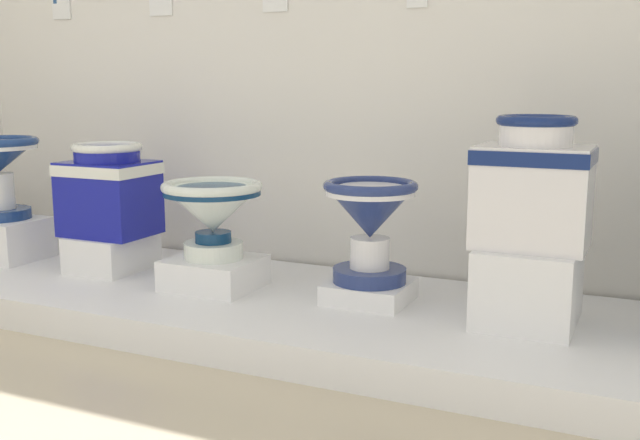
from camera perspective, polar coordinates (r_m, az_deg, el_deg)
display_platform at (r=3.06m, az=-2.45°, el=-6.94°), size 3.81×1.05×0.13m
plinth_block_slender_white at (r=3.99m, az=-23.05°, el=-1.29°), size 0.40×0.31×0.20m
plinth_block_broad_patterned at (r=3.58m, az=-15.59°, el=-2.36°), size 0.29×0.36×0.17m
antique_toilet_broad_patterned at (r=3.53m, az=-15.83°, el=2.42°), size 0.39×0.32×0.42m
plinth_block_tall_cobalt at (r=3.18m, az=-8.09°, el=-4.01°), size 0.37×0.33×0.13m
antique_toilet_tall_cobalt at (r=3.12m, az=-8.21°, el=0.92°), size 0.42×0.42×0.32m
plinth_block_pale_glazed at (r=2.96m, az=3.78°, el=-5.47°), size 0.31×0.30×0.08m
antique_toilet_pale_glazed at (r=2.90m, az=3.85°, el=0.29°), size 0.37×0.37×0.40m
plinth_block_squat_floral at (r=2.77m, az=15.60°, el=-4.80°), size 0.34×0.40×0.28m
antique_toilet_squat_floral at (r=2.70m, az=15.98°, el=2.76°), size 0.39×0.31×0.46m
info_placard_first at (r=4.33m, az=-19.16°, el=15.07°), size 0.12×0.01×0.12m
info_placard_second at (r=3.92m, az=-12.08°, el=15.99°), size 0.13×0.01×0.13m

